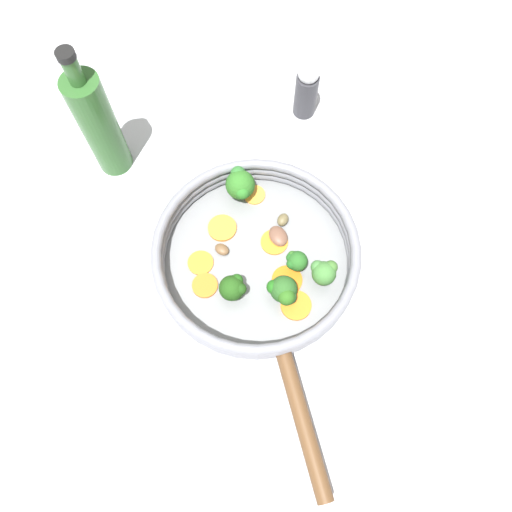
{
  "coord_description": "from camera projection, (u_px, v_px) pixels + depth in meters",
  "views": [
    {
      "loc": [
        0.27,
        -0.06,
        0.72
      ],
      "look_at": [
        0.0,
        0.0,
        0.03
      ],
      "focal_mm": 35.0,
      "sensor_mm": 36.0,
      "label": 1
    }
  ],
  "objects": [
    {
      "name": "carrot_slice_1",
      "position": [
        254.0,
        195.0,
        0.8
      ],
      "size": [
        0.03,
        0.03,
        0.0
      ],
      "primitive_type": "cylinder",
      "rotation": [
        0.0,
        0.0,
        1.58
      ],
      "color": "#F99D35",
      "rests_on": "skillet"
    },
    {
      "name": "skillet",
      "position": [
        256.0,
        261.0,
        0.77
      ],
      "size": [
        0.29,
        0.29,
        0.01
      ],
      "primitive_type": "cylinder",
      "color": "gray",
      "rests_on": "ground_plane"
    },
    {
      "name": "ground_plane",
      "position": [
        256.0,
        263.0,
        0.77
      ],
      "size": [
        4.0,
        4.0,
        0.0
      ],
      "primitive_type": "plane",
      "color": "#B2B5BD"
    },
    {
      "name": "carrot_slice_2",
      "position": [
        287.0,
        280.0,
        0.75
      ],
      "size": [
        0.06,
        0.06,
        0.0
      ],
      "primitive_type": "cylinder",
      "rotation": [
        0.0,
        0.0,
        0.36
      ],
      "color": "orange",
      "rests_on": "skillet"
    },
    {
      "name": "carrot_slice_0",
      "position": [
        201.0,
        263.0,
        0.76
      ],
      "size": [
        0.06,
        0.06,
        0.0
      ],
      "primitive_type": "cylinder",
      "rotation": [
        0.0,
        0.0,
        5.38
      ],
      "color": "orange",
      "rests_on": "skillet"
    },
    {
      "name": "broccoli_floret_2",
      "position": [
        233.0,
        288.0,
        0.72
      ],
      "size": [
        0.04,
        0.04,
        0.04
      ],
      "color": "#6F9857",
      "rests_on": "skillet"
    },
    {
      "name": "carrot_slice_5",
      "position": [
        205.0,
        285.0,
        0.74
      ],
      "size": [
        0.05,
        0.05,
        0.0
      ],
      "primitive_type": "cylinder",
      "rotation": [
        0.0,
        0.0,
        0.51
      ],
      "color": "orange",
      "rests_on": "skillet"
    },
    {
      "name": "skillet_handle",
      "position": [
        303.0,
        423.0,
        0.66
      ],
      "size": [
        0.2,
        0.03,
        0.02
      ],
      "primitive_type": "cylinder",
      "rotation": [
        1.57,
        0.0,
        1.62
      ],
      "color": "brown",
      "rests_on": "skillet"
    },
    {
      "name": "mushroom_piece_0",
      "position": [
        283.0,
        220.0,
        0.78
      ],
      "size": [
        0.03,
        0.03,
        0.01
      ],
      "primitive_type": "ellipsoid",
      "rotation": [
        0.0,
        0.0,
        2.46
      ],
      "color": "brown",
      "rests_on": "skillet"
    },
    {
      "name": "broccoli_floret_4",
      "position": [
        324.0,
        272.0,
        0.72
      ],
      "size": [
        0.04,
        0.04,
        0.05
      ],
      "color": "#658549",
      "rests_on": "skillet"
    },
    {
      "name": "carrot_slice_4",
      "position": [
        296.0,
        305.0,
        0.73
      ],
      "size": [
        0.06,
        0.06,
        0.0
      ],
      "primitive_type": "cylinder",
      "rotation": [
        0.0,
        0.0,
        2.05
      ],
      "color": "orange",
      "rests_on": "skillet"
    },
    {
      "name": "skillet_rivet_right",
      "position": [
        307.0,
        336.0,
        0.71
      ],
      "size": [
        0.01,
        0.01,
        0.01
      ],
      "primitive_type": "sphere",
      "color": "gray",
      "rests_on": "skillet"
    },
    {
      "name": "broccoli_floret_3",
      "position": [
        284.0,
        291.0,
        0.71
      ],
      "size": [
        0.05,
        0.04,
        0.05
      ],
      "color": "#60984A",
      "rests_on": "skillet"
    },
    {
      "name": "salt_shaker",
      "position": [
        306.0,
        90.0,
        0.83
      ],
      "size": [
        0.04,
        0.04,
        0.11
      ],
      "color": "#333338",
      "rests_on": "ground_plane"
    },
    {
      "name": "carrot_slice_3",
      "position": [
        274.0,
        242.0,
        0.77
      ],
      "size": [
        0.05,
        0.05,
        0.0
      ],
      "primitive_type": "cylinder",
      "rotation": [
        0.0,
        0.0,
        0.17
      ],
      "color": "orange",
      "rests_on": "skillet"
    },
    {
      "name": "skillet_rim_wall",
      "position": [
        256.0,
        254.0,
        0.74
      ],
      "size": [
        0.31,
        0.31,
        0.05
      ],
      "color": "gray",
      "rests_on": "skillet"
    },
    {
      "name": "oil_bottle",
      "position": [
        99.0,
        124.0,
        0.75
      ],
      "size": [
        0.06,
        0.06,
        0.25
      ],
      "color": "#2D5B28",
      "rests_on": "ground_plane"
    },
    {
      "name": "skillet_rivet_left",
      "position": [
        253.0,
        351.0,
        0.71
      ],
      "size": [
        0.01,
        0.01,
        0.01
      ],
      "primitive_type": "sphere",
      "color": "gray",
      "rests_on": "skillet"
    },
    {
      "name": "broccoli_floret_0",
      "position": [
        238.0,
        185.0,
        0.78
      ],
      "size": [
        0.06,
        0.05,
        0.05
      ],
      "color": "#5C8B4E",
      "rests_on": "skillet"
    },
    {
      "name": "mushroom_piece_2",
      "position": [
        222.0,
        249.0,
        0.76
      ],
      "size": [
        0.03,
        0.03,
        0.01
      ],
      "primitive_type": "ellipsoid",
      "rotation": [
        0.0,
        0.0,
        0.77
      ],
      "color": "brown",
      "rests_on": "skillet"
    },
    {
      "name": "broccoli_floret_1",
      "position": [
        296.0,
        261.0,
        0.73
      ],
      "size": [
        0.03,
        0.03,
        0.04
      ],
      "color": "olive",
      "rests_on": "skillet"
    },
    {
      "name": "mushroom_piece_1",
      "position": [
        278.0,
        236.0,
        0.77
      ],
      "size": [
        0.04,
        0.04,
        0.01
      ],
      "primitive_type": "ellipsoid",
      "rotation": [
        0.0,
        0.0,
        3.4
      ],
      "color": "brown",
      "rests_on": "skillet"
    },
    {
      "name": "carrot_slice_6",
      "position": [
        222.0,
        228.0,
        0.78
      ],
      "size": [
        0.06,
        0.06,
        0.01
      ],
      "primitive_type": "cylinder",
      "rotation": [
        0.0,
        0.0,
        1.0
      ],
      "color": "orange",
      "rests_on": "skillet"
    }
  ]
}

